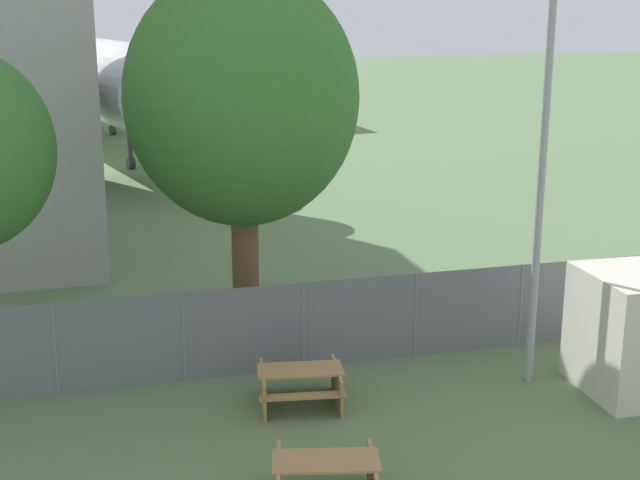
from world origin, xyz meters
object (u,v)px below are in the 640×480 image
Objects in this scene: picnic_bench_open_grass at (326,476)px; airplane at (72,72)px; picnic_bench_near_cabin at (300,382)px; tree_left_of_cabin at (242,99)px.

airplane is at bearing 94.96° from picnic_bench_open_grass.
airplane reaches higher than picnic_bench_near_cabin.
picnic_bench_open_grass is (-0.46, -3.55, 0.00)m from picnic_bench_near_cabin.
tree_left_of_cabin reaches higher than picnic_bench_open_grass.
tree_left_of_cabin is (0.19, 7.73, 5.07)m from picnic_bench_open_grass.
picnic_bench_near_cabin and picnic_bench_open_grass have the same top height.
airplane is at bearing 96.14° from picnic_bench_near_cabin.
picnic_bench_near_cabin is at bearing -7.17° from airplane.
tree_left_of_cabin reaches higher than picnic_bench_near_cabin.
airplane is 41.01m from picnic_bench_open_grass.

